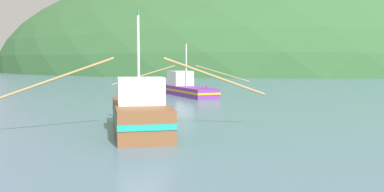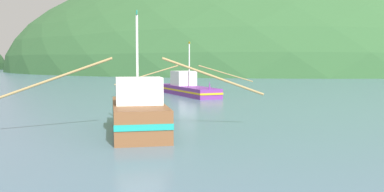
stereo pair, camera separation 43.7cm
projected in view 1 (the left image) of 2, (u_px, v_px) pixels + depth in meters
The scene contains 3 objects.
hill_far_center at pixel (275, 70), 157.05m from camera, with size 192.46×153.96×72.87m, color #2D562D.
fishing_boat_brown at pixel (140, 114), 20.52m from camera, with size 12.91×7.73×5.92m.
fishing_boat_purple at pixel (184, 88), 42.58m from camera, with size 14.36×10.92×5.34m.
Camera 1 is at (-3.95, 2.62, 3.51)m, focal length 39.49 mm.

